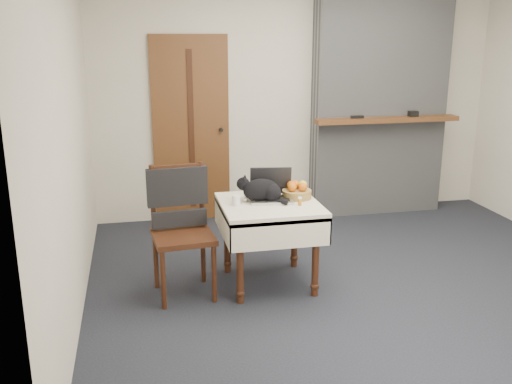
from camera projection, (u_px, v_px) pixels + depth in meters
ground at (362, 281)px, 4.79m from camera, size 4.50×4.50×0.00m
room_shell at (351, 64)px, 4.75m from camera, size 4.52×4.01×2.61m
door at (191, 130)px, 6.13m from camera, size 0.82×0.10×2.00m
chimney at (379, 99)px, 6.36m from camera, size 1.62×0.48×2.60m
side_table at (269, 216)px, 4.59m from camera, size 0.78×0.78×0.70m
laptop at (271, 192)px, 4.64m from camera, size 0.38×0.34×0.25m
cat at (262, 190)px, 4.58m from camera, size 0.39×0.31×0.21m
cream_jar at (236, 200)px, 4.49m from camera, size 0.07×0.07×0.08m
pill_bottle at (300, 201)px, 4.48m from camera, size 0.03×0.03×0.07m
fruit_basket at (297, 191)px, 4.68m from camera, size 0.24×0.24×0.14m
desk_clutter at (294, 199)px, 4.65m from camera, size 0.12×0.06×0.01m
chair at (180, 212)px, 4.46m from camera, size 0.51×0.50×1.03m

